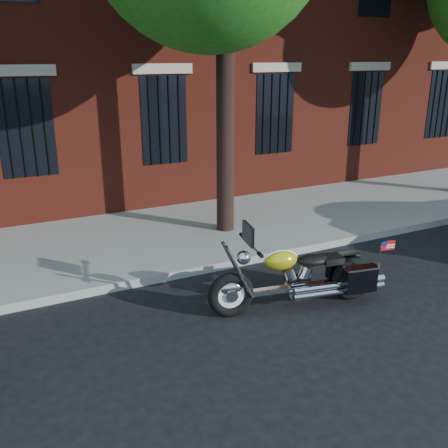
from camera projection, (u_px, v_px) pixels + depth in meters
name	position (u px, v px, depth m)	size (l,w,h in m)	color
ground	(279.00, 296.00, 7.93)	(120.00, 120.00, 0.00)	black
curb	(238.00, 261.00, 9.07)	(40.00, 0.16, 0.15)	gray
sidewalk	(197.00, 231.00, 10.67)	(40.00, 3.60, 0.15)	gray
motorcycle	(303.00, 278.00, 7.45)	(2.69, 1.10, 1.40)	black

